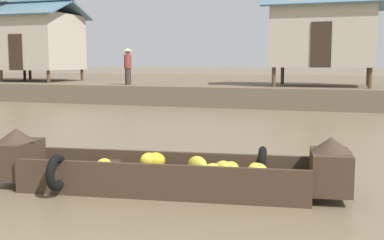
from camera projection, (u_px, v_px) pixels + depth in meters
ground_plane at (199, 143)px, 11.31m from camera, size 300.00×300.00×0.00m
riverbank_strip at (293, 87)px, 28.46m from camera, size 160.00×20.00×0.84m
banana_boat at (166, 171)px, 7.05m from camera, size 5.27×2.07×0.87m
stilt_house_mid_left at (37, 41)px, 25.82m from camera, size 4.55×4.04×4.28m
stilt_house_mid_right at (324, 34)px, 20.46m from camera, size 4.86×3.43×4.29m
vendor_person at (128, 64)px, 21.85m from camera, size 0.44×0.44×1.66m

